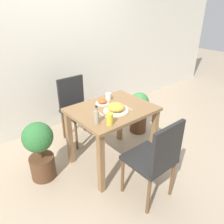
{
  "coord_description": "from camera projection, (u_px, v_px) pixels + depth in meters",
  "views": [
    {
      "loc": [
        -1.44,
        -1.73,
        1.84
      ],
      "look_at": [
        0.0,
        0.0,
        0.7
      ],
      "focal_mm": 35.0,
      "sensor_mm": 36.0,
      "label": 1
    }
  ],
  "objects": [
    {
      "name": "potted_plant_left",
      "position": [
        40.0,
        149.0,
        2.4
      ],
      "size": [
        0.33,
        0.33,
        0.71
      ],
      "color": "#51331E",
      "rests_on": "ground_plane"
    },
    {
      "name": "sauce_bottle",
      "position": [
        97.0,
        116.0,
        2.15
      ],
      "size": [
        0.05,
        0.05,
        0.2
      ],
      "color": "gray",
      "rests_on": "dining_table"
    },
    {
      "name": "chair_far",
      "position": [
        76.0,
        106.0,
        3.1
      ],
      "size": [
        0.42,
        0.42,
        0.91
      ],
      "color": "black",
      "rests_on": "ground_plane"
    },
    {
      "name": "juice_glass",
      "position": [
        110.0,
        119.0,
        2.14
      ],
      "size": [
        0.07,
        0.07,
        0.12
      ],
      "color": "gold",
      "rests_on": "dining_table"
    },
    {
      "name": "dining_table",
      "position": [
        112.0,
        118.0,
        2.55
      ],
      "size": [
        0.92,
        0.73,
        0.75
      ],
      "color": "olive",
      "rests_on": "ground_plane"
    },
    {
      "name": "chair_near",
      "position": [
        156.0,
        157.0,
        2.07
      ],
      "size": [
        0.42,
        0.42,
        0.91
      ],
      "rotation": [
        0.0,
        0.0,
        3.14
      ],
      "color": "black",
      "rests_on": "ground_plane"
    },
    {
      "name": "food_plate",
      "position": [
        116.0,
        108.0,
        2.4
      ],
      "size": [
        0.28,
        0.28,
        0.1
      ],
      "color": "beige",
      "rests_on": "dining_table"
    },
    {
      "name": "side_plate",
      "position": [
        102.0,
        102.0,
        2.59
      ],
      "size": [
        0.16,
        0.16,
        0.06
      ],
      "color": "beige",
      "rests_on": "dining_table"
    },
    {
      "name": "ground_plane",
      "position": [
        112.0,
        160.0,
        2.83
      ],
      "size": [
        16.0,
        16.0,
        0.0
      ],
      "primitive_type": "plane",
      "color": "tan"
    },
    {
      "name": "drink_cup",
      "position": [
        108.0,
        97.0,
        2.69
      ],
      "size": [
        0.07,
        0.07,
        0.09
      ],
      "color": "silver",
      "rests_on": "dining_table"
    },
    {
      "name": "wall_back",
      "position": [
        54.0,
        44.0,
        3.15
      ],
      "size": [
        8.0,
        0.05,
        2.6
      ],
      "color": "beige",
      "rests_on": "ground_plane"
    },
    {
      "name": "spoon_utensil",
      "position": [
        127.0,
        107.0,
        2.52
      ],
      "size": [
        0.03,
        0.19,
        0.0
      ],
      "rotation": [
        0.0,
        0.0,
        1.45
      ],
      "color": "silver",
      "rests_on": "dining_table"
    },
    {
      "name": "potted_plant_right",
      "position": [
        139.0,
        111.0,
        3.33
      ],
      "size": [
        0.29,
        0.29,
        0.65
      ],
      "color": "#51331E",
      "rests_on": "ground_plane"
    },
    {
      "name": "fork_utensil",
      "position": [
        104.0,
        116.0,
        2.32
      ],
      "size": [
        0.01,
        0.2,
        0.0
      ],
      "rotation": [
        0.0,
        0.0,
        1.59
      ],
      "color": "silver",
      "rests_on": "dining_table"
    }
  ]
}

